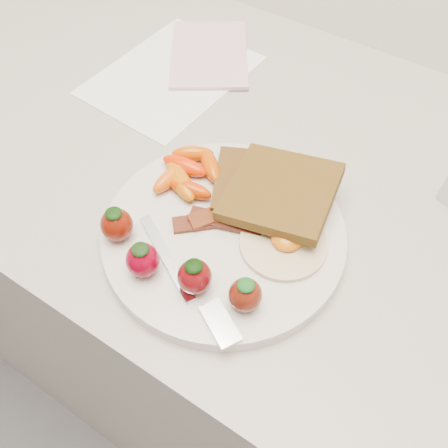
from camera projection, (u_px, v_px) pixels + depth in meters
The scene contains 11 objects.
counter at pixel (258, 321), 0.99m from camera, with size 2.00×0.60×0.90m, color gray.
plate at pixel (224, 234), 0.56m from camera, with size 0.27×0.27×0.02m, color silver.
toast_lower at pixel (257, 183), 0.58m from camera, with size 0.10×0.10×0.01m, color #4C3112.
toast_upper at pixel (281, 192), 0.55m from camera, with size 0.12×0.12×0.01m, color black.
fried_egg at pixel (284, 242), 0.53m from camera, with size 0.09×0.09×0.02m.
bacon_strips at pixel (220, 218), 0.55m from camera, with size 0.10×0.09×0.01m.
baby_carrots at pixel (188, 173), 0.59m from camera, with size 0.09×0.10×0.02m.
strawberries at pixel (171, 262), 0.50m from camera, with size 0.19×0.06×0.04m.
fork at pixel (190, 285), 0.50m from camera, with size 0.17×0.09×0.00m.
paper_sheet at pixel (172, 75), 0.74m from camera, with size 0.18×0.24×0.00m, color white.
notepad at pixel (209, 54), 0.76m from camera, with size 0.12×0.17×0.01m, color #D2A7B3.
Camera 1 is at (0.18, 1.30, 1.36)m, focal length 40.00 mm.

